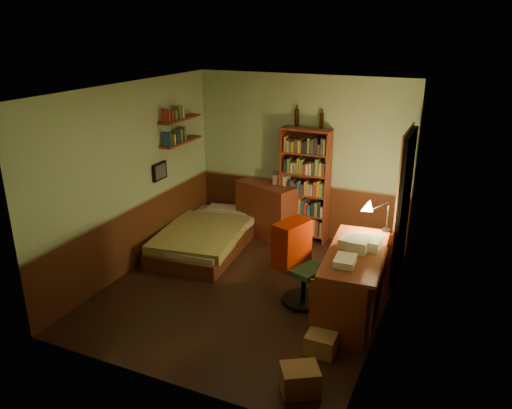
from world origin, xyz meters
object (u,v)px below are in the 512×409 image
at_px(bed, 207,229).
at_px(cardboard_box_a, 300,380).
at_px(mini_stereo, 282,178).
at_px(desk_lamp, 388,210).
at_px(dresser, 268,209).
at_px(bookshelf, 305,185).
at_px(desk, 354,283).
at_px(cardboard_box_b, 321,344).
at_px(office_chair, 304,262).

relative_size(bed, cardboard_box_a, 5.79).
xyz_separation_m(bed, mini_stereo, (0.85, 0.97, 0.66)).
distance_m(desk_lamp, cardboard_box_a, 2.54).
bearing_deg(mini_stereo, dresser, -167.10).
distance_m(bookshelf, cardboard_box_a, 3.71).
relative_size(desk, cardboard_box_a, 4.32).
height_order(bed, dresser, dresser).
xyz_separation_m(dresser, mini_stereo, (0.19, 0.12, 0.52)).
bearing_deg(desk, cardboard_box_b, -101.80).
xyz_separation_m(desk, office_chair, (-0.62, -0.02, 0.15)).
height_order(mini_stereo, desk_lamp, desk_lamp).
bearing_deg(office_chair, dresser, 143.11).
distance_m(dresser, bookshelf, 0.76).
distance_m(desk_lamp, cardboard_box_b, 1.97).
height_order(bed, mini_stereo, mini_stereo).
relative_size(mini_stereo, desk_lamp, 0.51).
relative_size(mini_stereo, cardboard_box_b, 0.93).
relative_size(dresser, desk_lamp, 1.75).
distance_m(desk, cardboard_box_b, 0.96).
height_order(bookshelf, cardboard_box_a, bookshelf).
height_order(dresser, cardboard_box_b, dresser).
distance_m(bed, dresser, 1.08).
xyz_separation_m(desk_lamp, cardboard_box_a, (-0.33, -2.33, -0.97)).
bearing_deg(bookshelf, office_chair, -68.57).
height_order(bed, desk_lamp, desk_lamp).
relative_size(desk, desk_lamp, 2.68).
relative_size(bookshelf, cardboard_box_a, 5.11).
bearing_deg(desk, bed, 154.58).
height_order(bed, cardboard_box_b, bed).
distance_m(cardboard_box_a, cardboard_box_b, 0.65).
distance_m(bed, desk_lamp, 2.86).
bearing_deg(office_chair, cardboard_box_a, -53.49).
bearing_deg(office_chair, mini_stereo, 137.19).
relative_size(bed, mini_stereo, 7.06).
bearing_deg(desk_lamp, bed, -177.33).
height_order(bookshelf, cardboard_box_b, bookshelf).
bearing_deg(desk_lamp, cardboard_box_b, -94.22).
xyz_separation_m(dresser, office_chair, (1.25, -1.81, 0.12)).
bearing_deg(cardboard_box_b, bed, 142.42).
xyz_separation_m(bookshelf, desk, (1.27, -1.88, -0.50)).
xyz_separation_m(bookshelf, cardboard_box_b, (1.16, -2.79, -0.79)).
xyz_separation_m(desk, cardboard_box_a, (-0.12, -1.56, -0.28)).
bearing_deg(office_chair, cardboard_box_b, -41.82).
bearing_deg(bookshelf, mini_stereo, 176.70).
bearing_deg(cardboard_box_b, office_chair, 119.64).
distance_m(mini_stereo, bookshelf, 0.41).
xyz_separation_m(bed, desk, (2.53, -0.95, 0.11)).
xyz_separation_m(office_chair, cardboard_box_b, (0.51, -0.89, -0.45)).
xyz_separation_m(dresser, desk, (1.87, -1.79, -0.03)).
relative_size(dresser, office_chair, 0.88).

